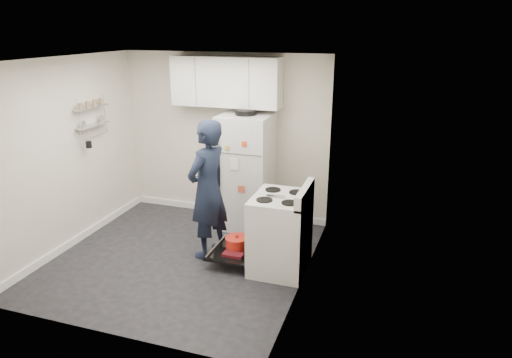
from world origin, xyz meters
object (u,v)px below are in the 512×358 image
(electric_range, at_px, (279,234))
(refrigerator, at_px, (246,171))
(person, at_px, (208,190))
(open_oven_door, at_px, (236,247))

(electric_range, distance_m, refrigerator, 1.42)
(electric_range, height_order, person, person)
(refrigerator, xyz_separation_m, person, (-0.16, -1.02, 0.05))
(electric_range, xyz_separation_m, person, (-0.96, 0.08, 0.43))
(electric_range, relative_size, open_oven_door, 1.57)
(refrigerator, bearing_deg, electric_range, -53.73)
(electric_range, xyz_separation_m, open_oven_door, (-0.58, 0.02, -0.28))
(refrigerator, distance_m, person, 1.03)
(refrigerator, relative_size, person, 0.97)
(person, bearing_deg, open_oven_door, 97.55)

